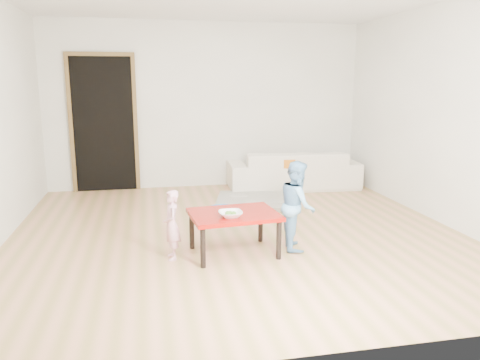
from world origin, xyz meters
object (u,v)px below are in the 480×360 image
object	(u,v)px
red_table	(234,233)
basin	(223,212)
child_pink	(172,225)
bowl	(231,214)
sofa	(293,169)
child_blue	(297,205)

from	to	relation	value
red_table	basin	distance (m)	1.33
red_table	basin	bearing A→B (deg)	85.56
child_pink	basin	distance (m)	1.53
bowl	child_pink	xyz separation A→B (m)	(-0.55, 0.12, -0.11)
basin	bowl	bearing A→B (deg)	-96.30
sofa	red_table	size ratio (longest dim) A/B	2.44
bowl	child_pink	distance (m)	0.58
child_pink	bowl	bearing A→B (deg)	72.40
sofa	child_blue	size ratio (longest dim) A/B	2.27
sofa	basin	bearing A→B (deg)	48.70
bowl	child_blue	distance (m)	0.74
sofa	basin	size ratio (longest dim) A/B	5.63
sofa	basin	world-z (taller)	sofa
child_pink	child_blue	size ratio (longest dim) A/B	0.75
red_table	bowl	size ratio (longest dim) A/B	3.72
child_blue	bowl	bearing A→B (deg)	114.51
child_blue	basin	xyz separation A→B (m)	(-0.56, 1.28, -0.40)
child_pink	child_blue	world-z (taller)	child_blue
red_table	bowl	world-z (taller)	bowl
sofa	red_table	bearing A→B (deg)	64.73
bowl	child_pink	world-z (taller)	child_pink
child_blue	red_table	bearing A→B (deg)	103.87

